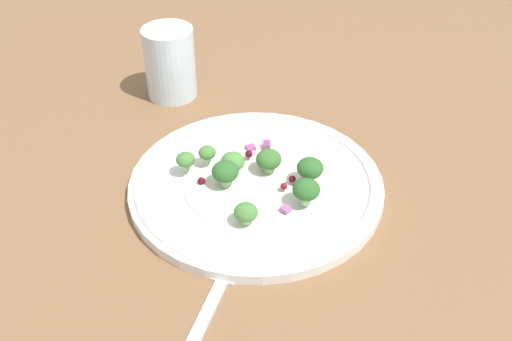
# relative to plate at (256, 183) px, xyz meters

# --- Properties ---
(ground_plane) EXTENTS (1.80, 1.80, 0.02)m
(ground_plane) POSITION_rel_plate_xyz_m (-0.02, 0.01, -0.02)
(ground_plane) COLOR brown
(plate) EXTENTS (0.28, 0.28, 0.02)m
(plate) POSITION_rel_plate_xyz_m (0.00, 0.00, 0.00)
(plate) COLOR white
(plate) RESTS_ON ground_plane
(dressing_pool) EXTENTS (0.16, 0.16, 0.00)m
(dressing_pool) POSITION_rel_plate_xyz_m (0.00, 0.00, 0.00)
(dressing_pool) COLOR white
(dressing_pool) RESTS_ON plate
(broccoli_floret_0) EXTENTS (0.02, 0.02, 0.02)m
(broccoli_floret_0) POSITION_rel_plate_xyz_m (0.07, -0.04, 0.02)
(broccoli_floret_0) COLOR #8EB77A
(broccoli_floret_0) RESTS_ON plate
(broccoli_floret_1) EXTENTS (0.02, 0.02, 0.02)m
(broccoli_floret_1) POSITION_rel_plate_xyz_m (0.04, 0.06, 0.02)
(broccoli_floret_1) COLOR #ADD18E
(broccoli_floret_1) RESTS_ON plate
(broccoli_floret_2) EXTENTS (0.03, 0.03, 0.03)m
(broccoli_floret_2) POSITION_rel_plate_xyz_m (-0.05, 0.03, 0.03)
(broccoli_floret_2) COLOR #8EB77A
(broccoli_floret_2) RESTS_ON plate
(broccoli_floret_3) EXTENTS (0.02, 0.02, 0.02)m
(broccoli_floret_3) POSITION_rel_plate_xyz_m (0.04, -0.05, 0.02)
(broccoli_floret_3) COLOR #9EC684
(broccoli_floret_3) RESTS_ON plate
(broccoli_floret_4) EXTENTS (0.03, 0.03, 0.03)m
(broccoli_floret_4) POSITION_rel_plate_xyz_m (-0.03, 0.06, 0.03)
(broccoli_floret_4) COLOR #ADD18E
(broccoli_floret_4) RESTS_ON plate
(broccoli_floret_5) EXTENTS (0.03, 0.03, 0.03)m
(broccoli_floret_5) POSITION_rel_plate_xyz_m (0.02, -0.02, 0.02)
(broccoli_floret_5) COLOR #9EC684
(broccoli_floret_5) RESTS_ON plate
(broccoli_floret_6) EXTENTS (0.03, 0.03, 0.03)m
(broccoli_floret_6) POSITION_rel_plate_xyz_m (-0.02, -0.01, 0.02)
(broccoli_floret_6) COLOR #8EB77A
(broccoli_floret_6) RESTS_ON plate
(broccoli_floret_7) EXTENTS (0.03, 0.03, 0.03)m
(broccoli_floret_7) POSITION_rel_plate_xyz_m (0.03, -0.00, 0.02)
(broccoli_floret_7) COLOR #8EB77A
(broccoli_floret_7) RESTS_ON plate
(cranberry_0) EXTENTS (0.01, 0.01, 0.01)m
(cranberry_0) POSITION_rel_plate_xyz_m (-0.03, 0.02, 0.01)
(cranberry_0) COLOR #4C0A14
(cranberry_0) RESTS_ON plate
(cranberry_1) EXTENTS (0.01, 0.01, 0.01)m
(cranberry_1) POSITION_rel_plate_xyz_m (-0.02, -0.02, 0.01)
(cranberry_1) COLOR maroon
(cranberry_1) RESTS_ON plate
(cranberry_2) EXTENTS (0.01, 0.01, 0.01)m
(cranberry_2) POSITION_rel_plate_xyz_m (0.06, -0.02, 0.01)
(cranberry_2) COLOR #4C0A14
(cranberry_2) RESTS_ON plate
(cranberry_3) EXTENTS (0.01, 0.01, 0.01)m
(cranberry_3) POSITION_rel_plate_xyz_m (-0.01, -0.04, 0.01)
(cranberry_3) COLOR #4C0A14
(cranberry_3) RESTS_ON plate
(cranberry_4) EXTENTS (0.01, 0.01, 0.01)m
(cranberry_4) POSITION_rel_plate_xyz_m (-0.02, 0.03, 0.01)
(cranberry_4) COLOR maroon
(cranberry_4) RESTS_ON plate
(onion_bit_0) EXTENTS (0.01, 0.01, 0.00)m
(onion_bit_0) POSITION_rel_plate_xyz_m (-0.01, -0.06, 0.01)
(onion_bit_0) COLOR #934C84
(onion_bit_0) RESTS_ON plate
(onion_bit_1) EXTENTS (0.01, 0.01, 0.00)m
(onion_bit_1) POSITION_rel_plate_xyz_m (-0.01, 0.06, 0.01)
(onion_bit_1) COLOR #A35B93
(onion_bit_1) RESTS_ON plate
(onion_bit_2) EXTENTS (0.01, 0.01, 0.01)m
(onion_bit_2) POSITION_rel_plate_xyz_m (-0.04, -0.05, 0.01)
(onion_bit_2) COLOR #843D75
(onion_bit_2) RESTS_ON plate
(fork) EXTENTS (0.14, 0.15, 0.01)m
(fork) POSITION_rel_plate_xyz_m (0.12, 0.14, -0.01)
(fork) COLOR silver
(fork) RESTS_ON ground_plane
(water_glass) EXTENTS (0.07, 0.07, 0.10)m
(water_glass) POSITION_rel_plate_xyz_m (0.02, -0.24, 0.04)
(water_glass) COLOR silver
(water_glass) RESTS_ON ground_plane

